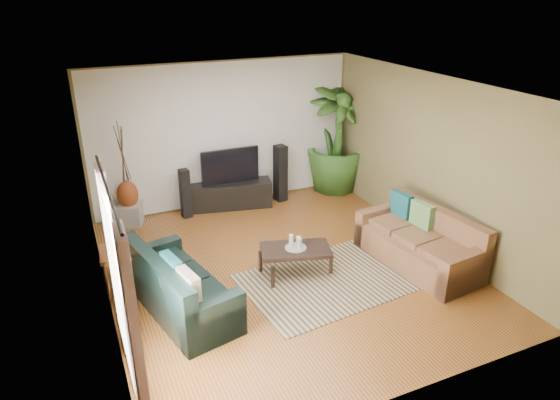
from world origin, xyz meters
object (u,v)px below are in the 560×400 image
television (230,166)px  speaker_right (280,173)px  sofa_right (419,239)px  side_table (123,268)px  speaker_left (185,194)px  pedestal (130,214)px  coffee_table (296,260)px  vase (128,195)px  tv_stand (231,194)px  potted_plant (336,139)px  sofa_left (181,281)px

television → speaker_right: bearing=-4.5°
sofa_right → side_table: 4.30m
speaker_left → pedestal: (-0.98, 0.09, -0.26)m
coffee_table → speaker_right: size_ratio=0.90×
speaker_left → side_table: 2.34m
sofa_right → speaker_left: (-2.77, 3.06, 0.03)m
sofa_right → side_table: (-4.14, 1.17, -0.14)m
sofa_right → vase: size_ratio=3.87×
sofa_right → vase: 4.90m
pedestal → side_table: side_table is taller
vase → side_table: vase is taller
sofa_right → coffee_table: (-1.79, 0.51, -0.22)m
tv_stand → television: 0.58m
coffee_table → television: size_ratio=0.91×
speaker_left → speaker_right: speaker_right is taller
potted_plant → side_table: size_ratio=3.74×
coffee_table → sofa_left: bearing=-156.0°
television → vase: television is taller
sofa_right → coffee_table: 1.87m
coffee_table → side_table: side_table is taller
potted_plant → pedestal: size_ratio=5.54×
television → speaker_right: size_ratio=0.99×
tv_stand → pedestal: tv_stand is taller
television → speaker_left: (-0.89, -0.09, -0.37)m
television → pedestal: size_ratio=2.82×
side_table → speaker_right: bearing=30.5°
sofa_left → speaker_left: size_ratio=2.04×
television → side_table: size_ratio=1.91×
sofa_left → vase: sofa_left is taller
sofa_left → side_table: 1.08m
sofa_left → pedestal: 2.88m
sofa_right → speaker_right: speaker_right is taller
speaker_left → vase: size_ratio=1.82×
pedestal → vase: vase is taller
sofa_left → coffee_table: size_ratio=1.86×
speaker_left → potted_plant: potted_plant is taller
pedestal → tv_stand: bearing=0.0°
tv_stand → speaker_right: speaker_right is taller
coffee_table → sofa_right: bearing=1.0°
television → speaker_right: 1.03m
sofa_right → potted_plant: size_ratio=0.89×
sofa_right → side_table: bearing=-112.4°
sofa_left → sofa_right: same height
sofa_right → coffee_table: bearing=-112.6°
television → speaker_left: bearing=-174.2°
sofa_right → television: television is taller
tv_stand → television: television is taller
sofa_left → tv_stand: 3.30m
sofa_right → potted_plant: 3.24m
speaker_right → sofa_left: bearing=-143.7°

